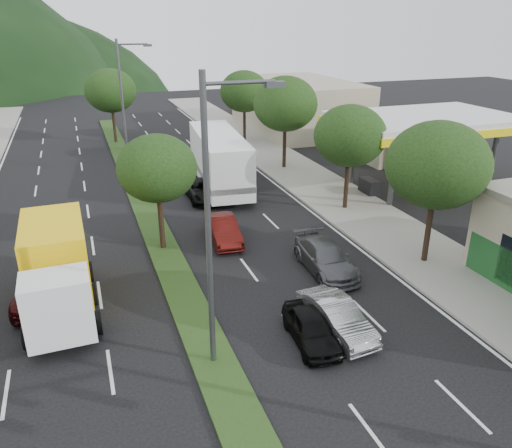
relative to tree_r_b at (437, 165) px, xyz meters
name	(u,v)px	position (x,y,z in m)	size (l,w,h in m)	color
sidewalk_right	(317,185)	(0.50, 13.00, -4.96)	(5.00, 90.00, 0.15)	gray
median	(138,191)	(-12.00, 16.00, -4.98)	(1.60, 56.00, 0.12)	#1B3915
gas_canopy	(425,124)	(7.00, 10.00, -0.39)	(12.20, 8.20, 5.25)	silver
bldg_right_far	(298,105)	(7.50, 32.00, -2.44)	(10.00, 16.00, 5.20)	#B2AA8D
tree_r_b	(437,165)	(0.00, 0.00, 0.00)	(4.80, 4.80, 6.94)	black
tree_r_c	(350,136)	(0.00, 8.00, -0.29)	(4.40, 4.40, 6.48)	black
tree_r_d	(285,104)	(0.00, 18.00, 0.14)	(5.00, 5.00, 7.17)	black
tree_r_e	(244,91)	(0.00, 28.00, -0.14)	(4.60, 4.60, 6.71)	black
tree_med_near	(157,168)	(-12.00, 6.00, -0.61)	(4.00, 4.00, 6.02)	black
tree_med_far	(110,91)	(-12.00, 32.00, -0.03)	(4.80, 4.80, 6.94)	black
streetlight_near	(214,215)	(-11.79, -4.00, 0.55)	(2.60, 0.25, 10.00)	#47494C
streetlight_mid	(125,101)	(-11.79, 21.00, 0.55)	(2.60, 0.25, 10.00)	#47494C
sedan_silver	(336,317)	(-7.03, -3.79, -4.38)	(1.40, 4.01, 1.32)	#A0A3A8
suv_maroon	(45,285)	(-17.66, 2.65, -4.35)	(2.28, 4.94, 1.37)	black
car_queue_a	(311,328)	(-8.24, -4.08, -4.43)	(1.43, 3.54, 1.21)	black
car_queue_b	(325,258)	(-5.07, 0.92, -4.35)	(1.93, 4.74, 1.38)	#4D4D52
car_queue_c	(223,230)	(-8.71, 5.92, -4.36)	(1.43, 4.10, 1.35)	#51110D
car_queue_d	(203,190)	(-8.03, 13.04, -4.40)	(2.12, 4.60, 1.28)	black
box_truck	(57,271)	(-17.02, 1.85, -3.38)	(2.90, 7.14, 3.49)	white
motorhome	(219,160)	(-6.28, 14.98, -2.95)	(4.11, 10.43, 3.91)	white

